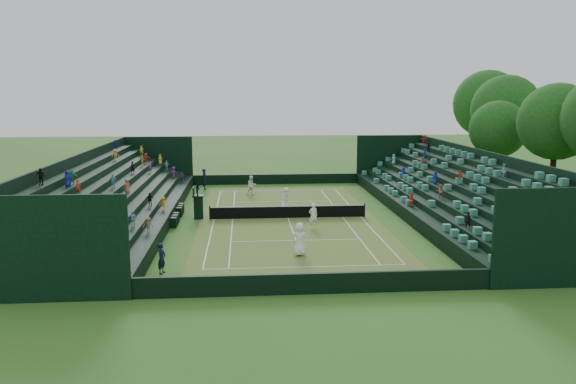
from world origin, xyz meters
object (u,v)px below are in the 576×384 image
object	(u,v)px
player_near_west	(300,239)
player_far_east	(286,197)
tennis_net	(288,211)
player_near_east	(313,216)
player_far_west	(252,185)
umpire_chair	(198,204)

from	to	relation	value
player_near_west	player_far_east	xyz separation A→B (m)	(0.31, 14.08, -0.18)
tennis_net	player_far_east	distance (m)	4.42
player_near_west	player_near_east	size ratio (longest dim) A/B	1.08
player_near_west	player_far_east	bearing A→B (deg)	-89.96
player_near_west	player_far_west	world-z (taller)	player_near_west
player_far_west	player_far_east	xyz separation A→B (m)	(2.77, -5.32, -0.12)
player_near_east	player_far_west	xyz separation A→B (m)	(-4.04, 12.95, 0.01)
umpire_chair	player_far_west	world-z (taller)	umpire_chair
tennis_net	umpire_chair	world-z (taller)	umpire_chair
tennis_net	player_far_east	world-z (taller)	player_far_east
tennis_net	player_far_east	xyz separation A→B (m)	(0.22, 4.41, 0.26)
tennis_net	player_near_east	distance (m)	3.57
player_far_west	player_far_east	world-z (taller)	player_far_west
tennis_net	player_near_west	distance (m)	9.68
player_near_west	player_far_west	xyz separation A→B (m)	(-2.46, 19.39, -0.07)
player_near_east	player_far_west	bearing A→B (deg)	-89.47
tennis_net	player_near_west	xyz separation A→B (m)	(-0.09, -9.67, 0.44)
player_near_east	player_far_east	bearing A→B (deg)	-97.36
umpire_chair	player_far_west	bearing A→B (deg)	66.11
player_near_east	player_far_west	size ratio (longest dim) A/B	0.99
umpire_chair	player_near_west	size ratio (longest dim) A/B	1.36
player_far_west	player_near_east	bearing A→B (deg)	-96.16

